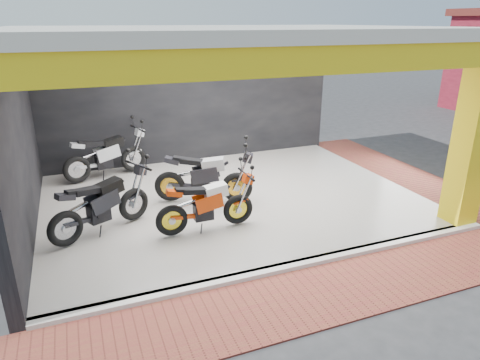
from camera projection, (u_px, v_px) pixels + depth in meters
name	position (u px, v px, depth m)	size (l,w,h in m)	color
ground	(269.00, 240.00, 7.90)	(80.00, 80.00, 0.00)	#2D2D30
showroom_floor	(231.00, 199.00, 9.63)	(8.00, 6.00, 0.10)	white
showroom_ceiling	(230.00, 32.00, 8.38)	(8.40, 6.40, 0.20)	beige
back_wall	(192.00, 101.00, 11.73)	(8.20, 0.20, 3.50)	black
left_wall	(16.00, 144.00, 7.62)	(0.20, 6.20, 3.50)	black
corner_column	(472.00, 139.00, 7.92)	(0.50, 0.50, 3.50)	yellow
header_beam_front	(306.00, 60.00, 5.87)	(8.40, 0.30, 0.40)	yellow
header_beam_right	(393.00, 44.00, 9.86)	(0.30, 6.40, 0.40)	yellow
floor_kerb	(296.00, 265.00, 6.99)	(8.00, 0.20, 0.10)	white
paver_front	(321.00, 294.00, 6.33)	(9.00, 1.40, 0.03)	maroon
paver_right	(402.00, 174.00, 11.29)	(1.40, 7.00, 0.03)	maroon
moto_hero	(238.00, 195.00, 8.08)	(1.99, 0.74, 1.22)	#DB3B09
moto_row_a	(237.00, 173.00, 9.05)	(2.23, 0.83, 1.36)	black
moto_row_b	(132.00, 189.00, 8.23)	(2.17, 0.80, 1.32)	black
moto_row_d	(132.00, 147.00, 10.94)	(2.22, 0.82, 1.36)	#B2B6BA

